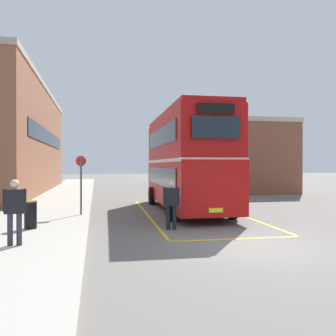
{
  "coord_description": "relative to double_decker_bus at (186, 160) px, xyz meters",
  "views": [
    {
      "loc": [
        -4.26,
        -9.07,
        2.25
      ],
      "look_at": [
        -0.25,
        10.55,
        2.08
      ],
      "focal_mm": 37.98,
      "sensor_mm": 36.0,
      "label": 1
    }
  ],
  "objects": [
    {
      "name": "sidewalk_left",
      "position": [
        -6.6,
        8.91,
        -2.44
      ],
      "size": [
        4.0,
        57.6,
        0.14
      ],
      "primitive_type": "cube",
      "color": "#A39E93",
      "rests_on": "ground"
    },
    {
      "name": "pedestrian_waiting_near",
      "position": [
        -6.43,
        -7.08,
        -1.37
      ],
      "size": [
        0.58,
        0.26,
        1.73
      ],
      "color": "#2D2D38",
      "rests_on": "sidewalk_left"
    },
    {
      "name": "litter_bin",
      "position": [
        -6.48,
        -4.52,
        -1.91
      ],
      "size": [
        0.43,
        0.43,
        0.92
      ],
      "color": "black",
      "rests_on": "sidewalk_left"
    },
    {
      "name": "bay_marking_yellow",
      "position": [
        -0.02,
        -1.87,
        -2.51
      ],
      "size": [
        4.57,
        11.87,
        0.01
      ],
      "color": "gold",
      "rests_on": "ground"
    },
    {
      "name": "depot_building_right",
      "position": [
        8.4,
        14.44,
        0.46
      ],
      "size": [
        6.13,
        13.1,
        5.94
      ],
      "color": "brown",
      "rests_on": "ground"
    },
    {
      "name": "bus_stop_sign",
      "position": [
        -4.97,
        -1.39,
        -0.86
      ],
      "size": [
        0.43,
        0.14,
        2.51
      ],
      "color": "#4C4C51",
      "rests_on": "sidewalk_left"
    },
    {
      "name": "ground_plane",
      "position": [
        -0.1,
        6.51,
        -2.51
      ],
      "size": [
        135.6,
        135.6,
        0.0
      ],
      "primitive_type": "plane",
      "color": "#66605B"
    },
    {
      "name": "brick_building_left",
      "position": [
        -11.42,
        13.74,
        1.77
      ],
      "size": [
        6.58,
        24.05,
        8.55
      ],
      "color": "brown",
      "rests_on": "ground"
    },
    {
      "name": "double_decker_bus",
      "position": [
        0.0,
        0.0,
        0.0
      ],
      "size": [
        3.08,
        9.83,
        4.75
      ],
      "color": "black",
      "rests_on": "ground"
    },
    {
      "name": "single_deck_bus",
      "position": [
        3.85,
        19.93,
        -0.87
      ],
      "size": [
        3.55,
        9.97,
        3.02
      ],
      "color": "black",
      "rests_on": "ground"
    },
    {
      "name": "pedestrian_boarding",
      "position": [
        -1.78,
        -4.91,
        -1.52
      ],
      "size": [
        0.55,
        0.37,
        1.71
      ],
      "color": "black",
      "rests_on": "ground"
    }
  ]
}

